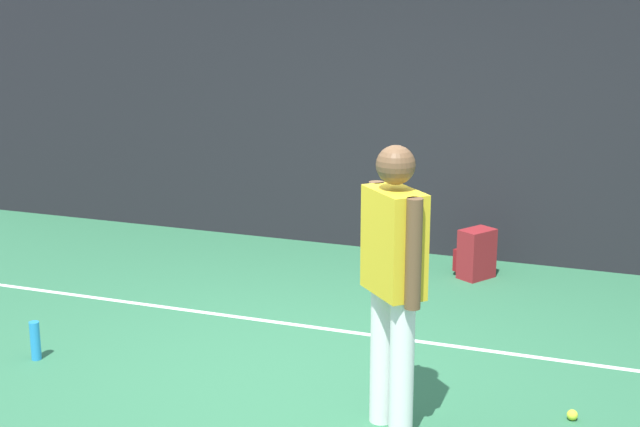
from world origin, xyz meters
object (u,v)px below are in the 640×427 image
at_px(tennis_player, 393,273).
at_px(backpack, 475,254).
at_px(tennis_ball_near_player, 572,415).
at_px(water_bottle, 35,341).

relative_size(tennis_player, backpack, 3.86).
bearing_deg(tennis_ball_near_player, backpack, 113.38).
relative_size(tennis_player, water_bottle, 6.17).
bearing_deg(tennis_player, backpack, -42.61).
bearing_deg(backpack, tennis_ball_near_player, 55.04).
distance_m(backpack, water_bottle, 3.80).
distance_m(tennis_ball_near_player, water_bottle, 3.61).
bearing_deg(water_bottle, backpack, 48.63).
bearing_deg(water_bottle, tennis_player, -3.17).
xyz_separation_m(backpack, tennis_ball_near_player, (1.08, -2.51, -0.18)).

